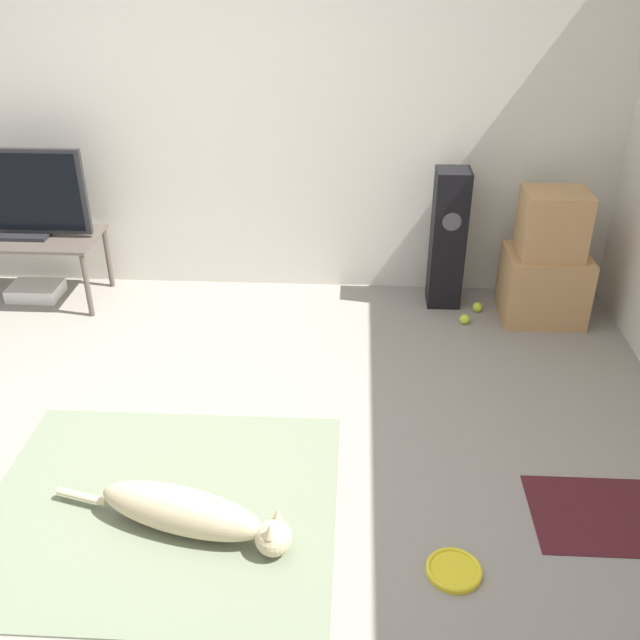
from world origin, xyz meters
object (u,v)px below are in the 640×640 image
(floor_speaker, at_px, (448,239))
(tv, at_px, (18,194))
(dog, at_px, (191,513))
(tv_stand, at_px, (29,244))
(tennis_ball_near_speaker, at_px, (465,319))
(tennis_ball_by_boxes, at_px, (477,307))
(game_console, at_px, (36,291))
(cardboard_box_upper, at_px, (553,224))
(cardboard_box_lower, at_px, (543,285))
(frisbee, at_px, (454,570))

(floor_speaker, bearing_deg, tv, -178.09)
(dog, relative_size, tv_stand, 1.15)
(tennis_ball_near_speaker, bearing_deg, floor_speaker, 111.53)
(tennis_ball_by_boxes, bearing_deg, game_console, 179.00)
(dog, bearing_deg, cardboard_box_upper, 47.09)
(cardboard_box_lower, bearing_deg, tennis_ball_near_speaker, -165.46)
(cardboard_box_lower, distance_m, floor_speaker, 0.69)
(cardboard_box_lower, xyz_separation_m, tv_stand, (-3.44, 0.07, 0.19))
(cardboard_box_lower, height_order, tennis_ball_by_boxes, cardboard_box_lower)
(cardboard_box_lower, distance_m, tv, 3.48)
(floor_speaker, xyz_separation_m, tv, (-2.81, -0.09, 0.29))
(tennis_ball_near_speaker, bearing_deg, cardboard_box_lower, 14.54)
(dog, relative_size, game_console, 3.14)
(dog, relative_size, tennis_ball_near_speaker, 16.54)
(cardboard_box_upper, height_order, tv_stand, cardboard_box_upper)
(dog, distance_m, tv, 2.70)
(cardboard_box_lower, height_order, tv_stand, tv_stand)
(frisbee, xyz_separation_m, cardboard_box_lower, (0.81, 2.20, 0.21))
(cardboard_box_upper, bearing_deg, cardboard_box_lower, 44.94)
(frisbee, distance_m, tv_stand, 3.50)
(cardboard_box_lower, xyz_separation_m, cardboard_box_upper, (-0.01, -0.01, 0.44))
(tv_stand, xyz_separation_m, tv, (0.00, 0.00, 0.35))
(tv, distance_m, tennis_ball_by_boxes, 3.12)
(tv_stand, bearing_deg, floor_speaker, 1.97)
(tv_stand, distance_m, tennis_ball_near_speaker, 2.96)
(tennis_ball_by_boxes, distance_m, game_console, 3.07)
(dog, xyz_separation_m, tv_stand, (-1.53, 2.12, 0.30))
(tv, bearing_deg, tennis_ball_near_speaker, -3.98)
(dog, height_order, tennis_ball_near_speaker, dog)
(game_console, bearing_deg, cardboard_box_lower, -1.58)
(frisbee, bearing_deg, cardboard_box_upper, 70.07)
(floor_speaker, distance_m, tv_stand, 2.81)
(dog, bearing_deg, game_console, 126.11)
(floor_speaker, xyz_separation_m, tennis_ball_by_boxes, (0.22, -0.12, -0.44))
(tennis_ball_by_boxes, relative_size, tennis_ball_near_speaker, 1.00)
(frisbee, bearing_deg, tv_stand, 139.20)
(tennis_ball_by_boxes, bearing_deg, frisbee, -100.16)
(tv, bearing_deg, game_console, 146.52)
(frisbee, height_order, floor_speaker, floor_speaker)
(tv, bearing_deg, cardboard_box_lower, -1.20)
(floor_speaker, bearing_deg, tennis_ball_near_speaker, -68.47)
(tennis_ball_near_speaker, bearing_deg, frisbee, -98.12)
(frisbee, bearing_deg, game_console, 139.26)
(tennis_ball_by_boxes, bearing_deg, tv, 179.44)
(cardboard_box_lower, relative_size, tennis_ball_by_boxes, 7.91)
(frisbee, relative_size, game_console, 0.66)
(floor_speaker, distance_m, tv, 2.83)
(tv_stand, xyz_separation_m, tennis_ball_by_boxes, (3.04, -0.03, -0.38))
(tv, bearing_deg, tennis_ball_by_boxes, -0.56)
(frisbee, distance_m, floor_speaker, 2.42)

